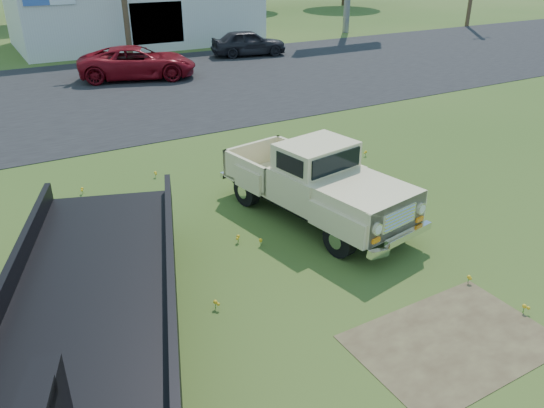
{
  "coord_description": "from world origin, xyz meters",
  "views": [
    {
      "loc": [
        -4.04,
        -7.09,
        5.37
      ],
      "look_at": [
        0.65,
        1.0,
        0.85
      ],
      "focal_mm": 35.0,
      "sensor_mm": 36.0,
      "label": 1
    }
  ],
  "objects_px": {
    "vintage_pickup_truck": "(315,181)",
    "dark_sedan": "(249,43)",
    "flatbed_trailer": "(92,282)",
    "red_pickup": "(138,63)"
  },
  "relations": [
    {
      "from": "vintage_pickup_truck",
      "to": "flatbed_trailer",
      "type": "relative_size",
      "value": 0.67
    },
    {
      "from": "red_pickup",
      "to": "dark_sedan",
      "type": "relative_size",
      "value": 1.27
    },
    {
      "from": "flatbed_trailer",
      "to": "dark_sedan",
      "type": "xyz_separation_m",
      "value": [
        12.97,
        19.68,
        -0.29
      ]
    },
    {
      "from": "red_pickup",
      "to": "dark_sedan",
      "type": "bearing_deg",
      "value": -51.28
    },
    {
      "from": "flatbed_trailer",
      "to": "dark_sedan",
      "type": "distance_m",
      "value": 23.57
    },
    {
      "from": "red_pickup",
      "to": "vintage_pickup_truck",
      "type": "bearing_deg",
      "value": -164.76
    },
    {
      "from": "vintage_pickup_truck",
      "to": "flatbed_trailer",
      "type": "bearing_deg",
      "value": -171.59
    },
    {
      "from": "vintage_pickup_truck",
      "to": "dark_sedan",
      "type": "relative_size",
      "value": 1.19
    },
    {
      "from": "vintage_pickup_truck",
      "to": "flatbed_trailer",
      "type": "distance_m",
      "value": 5.33
    },
    {
      "from": "flatbed_trailer",
      "to": "red_pickup",
      "type": "distance_m",
      "value": 18.12
    }
  ]
}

